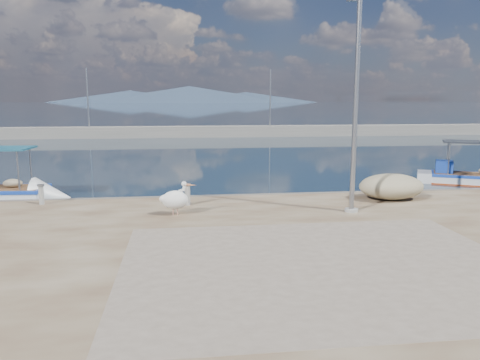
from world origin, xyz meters
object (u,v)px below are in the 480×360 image
Objects in this scene: lamp_post at (355,111)px; bollard_near at (187,193)px; boat_right at (470,180)px; pelican at (175,199)px.

lamp_post is 8.99× the size of bollard_near.
boat_right is at bearing 38.07° from lamp_post.
lamp_post is at bearing -114.00° from boat_right.
pelican is 0.16× the size of lamp_post.
lamp_post is (-8.77, -6.87, 3.60)m from boat_right.
lamp_post reaches higher than boat_right.
pelican is at bearing 177.55° from lamp_post.
pelican is 1.46× the size of bollard_near.
pelican reaches higher than bollard_near.
pelican is at bearing -127.60° from boat_right.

